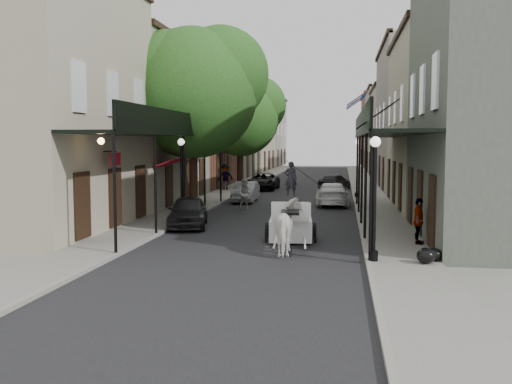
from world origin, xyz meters
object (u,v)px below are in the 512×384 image
(tree_near, at_px, (201,88))
(horse, at_px, (290,227))
(carriage, at_px, (291,209))
(car_left_near, at_px, (188,212))
(lamppost_right_near, at_px, (374,197))
(car_left_mid, at_px, (245,192))
(car_right_near, at_px, (332,194))
(pedestrian_sidewalk_left, at_px, (225,177))
(lamppost_left, at_px, (182,178))
(car_left_far, at_px, (263,181))
(pedestrian_walking, at_px, (245,194))
(pedestrian_sidewalk_right, at_px, (419,221))
(tree_far, at_px, (245,114))
(lamppost_right_far, at_px, (357,167))
(car_right_far, at_px, (335,182))

(tree_near, height_order, horse, tree_near)
(carriage, bearing_deg, car_left_near, 147.94)
(lamppost_right_near, distance_m, car_left_mid, 18.45)
(carriage, distance_m, car_right_near, 11.99)
(carriage, relative_size, pedestrian_sidewalk_left, 1.57)
(tree_near, height_order, car_left_mid, tree_near)
(lamppost_left, distance_m, car_left_far, 18.25)
(pedestrian_walking, bearing_deg, lamppost_left, -120.96)
(pedestrian_walking, bearing_deg, car_left_near, -110.39)
(carriage, xyz_separation_m, pedestrian_walking, (-3.26, 8.85, -0.31))
(pedestrian_sidewalk_left, bearing_deg, carriage, 82.39)
(pedestrian_sidewalk_left, xyz_separation_m, pedestrian_sidewalk_right, (11.30, -21.49, -0.16))
(pedestrian_walking, bearing_deg, car_left_far, 85.88)
(carriage, relative_size, car_left_far, 0.64)
(horse, distance_m, car_left_far, 25.23)
(tree_far, distance_m, lamppost_right_far, 11.05)
(lamppost_right_far, distance_m, pedestrian_sidewalk_right, 17.01)
(lamppost_right_far, bearing_deg, lamppost_right_near, -90.00)
(carriage, height_order, car_left_mid, carriage)
(lamppost_right_far, xyz_separation_m, carriage, (-2.84, -15.90, -0.88))
(lamppost_right_near, xyz_separation_m, car_right_near, (-1.50, 16.00, -1.39))
(lamppost_right_near, relative_size, pedestrian_sidewalk_right, 2.31)
(horse, distance_m, car_left_near, 7.16)
(pedestrian_sidewalk_right, bearing_deg, car_left_far, 32.97)
(lamppost_left, distance_m, pedestrian_sidewalk_left, 16.69)
(carriage, relative_size, car_right_far, 0.79)
(lamppost_right_near, bearing_deg, car_right_far, 93.22)
(pedestrian_sidewalk_left, bearing_deg, car_left_mid, 84.66)
(car_left_near, bearing_deg, car_left_far, 77.53)
(tree_near, relative_size, lamppost_right_near, 2.60)
(pedestrian_sidewalk_left, distance_m, pedestrian_sidewalk_right, 24.28)
(pedestrian_walking, xyz_separation_m, car_left_mid, (-0.69, 4.15, -0.24))
(lamppost_left, xyz_separation_m, pedestrian_sidewalk_right, (9.90, -4.89, -1.13))
(pedestrian_sidewalk_left, height_order, car_left_far, pedestrian_sidewalk_left)
(tree_near, distance_m, pedestrian_sidewalk_left, 13.62)
(lamppost_right_near, relative_size, horse, 1.74)
(tree_near, bearing_deg, pedestrian_sidewalk_left, 95.98)
(car_left_near, xyz_separation_m, car_right_near, (6.01, 9.46, -0.01))
(lamppost_right_far, distance_m, horse, 18.91)
(car_left_far, bearing_deg, tree_near, -94.19)
(tree_far, bearing_deg, pedestrian_sidewalk_left, -128.59)
(lamppost_left, relative_size, car_left_near, 0.94)
(tree_far, xyz_separation_m, car_left_far, (1.36, -0.02, -5.18))
(lamppost_right_near, relative_size, pedestrian_sidewalk_left, 1.93)
(tree_near, distance_m, car_left_near, 8.14)
(lamppost_left, relative_size, lamppost_right_far, 1.00)
(carriage, relative_size, pedestrian_sidewalk_right, 1.87)
(pedestrian_walking, distance_m, car_left_near, 6.57)
(lamppost_right_far, xyz_separation_m, car_left_far, (-6.99, 6.16, -1.39))
(lamppost_left, distance_m, car_left_mid, 9.32)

